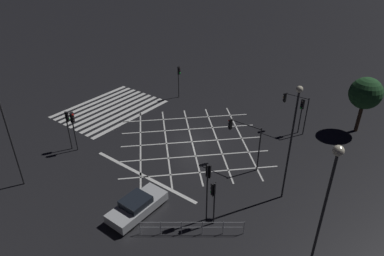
{
  "coord_description": "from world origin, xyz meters",
  "views": [
    {
      "loc": [
        21.97,
        16.81,
        17.22
      ],
      "look_at": [
        0.0,
        0.0,
        1.51
      ],
      "focal_mm": 32.0,
      "sensor_mm": 36.0,
      "label": 1
    }
  ],
  "objects_px": {
    "traffic_light_sw_cross": "(179,75)",
    "street_lamp_far": "(326,198)",
    "traffic_light_median_north": "(243,133)",
    "street_lamp_east": "(293,130)",
    "traffic_light_ne_main": "(208,181)",
    "traffic_light_nw_main": "(301,109)",
    "traffic_light_se_cross": "(73,124)",
    "street_lamp_west": "(5,120)",
    "traffic_light_nw_cross": "(294,104)",
    "street_tree_near": "(366,93)",
    "traffic_light_se_main": "(68,122)",
    "traffic_light_ne_cross": "(213,195)",
    "waiting_car": "(137,206)"
  },
  "relations": [
    {
      "from": "traffic_light_ne_main",
      "to": "street_tree_near",
      "type": "distance_m",
      "value": 19.71
    },
    {
      "from": "traffic_light_sw_cross",
      "to": "street_lamp_east",
      "type": "bearing_deg",
      "value": -27.91
    },
    {
      "from": "street_lamp_far",
      "to": "traffic_light_sw_cross",
      "type": "bearing_deg",
      "value": -125.52
    },
    {
      "from": "traffic_light_sw_cross",
      "to": "traffic_light_median_north",
      "type": "height_order",
      "value": "traffic_light_median_north"
    },
    {
      "from": "street_tree_near",
      "to": "traffic_light_nw_cross",
      "type": "bearing_deg",
      "value": -53.41
    },
    {
      "from": "traffic_light_nw_main",
      "to": "street_lamp_east",
      "type": "height_order",
      "value": "street_lamp_east"
    },
    {
      "from": "traffic_light_se_main",
      "to": "traffic_light_ne_cross",
      "type": "xyz_separation_m",
      "value": [
        -0.09,
        15.53,
        -0.25
      ]
    },
    {
      "from": "street_lamp_far",
      "to": "waiting_car",
      "type": "bearing_deg",
      "value": -82.35
    },
    {
      "from": "traffic_light_nw_main",
      "to": "street_tree_near",
      "type": "distance_m",
      "value": 6.18
    },
    {
      "from": "traffic_light_ne_main",
      "to": "street_lamp_far",
      "type": "height_order",
      "value": "street_lamp_far"
    },
    {
      "from": "street_lamp_west",
      "to": "street_lamp_far",
      "type": "distance_m",
      "value": 21.61
    },
    {
      "from": "traffic_light_se_cross",
      "to": "traffic_light_ne_main",
      "type": "distance_m",
      "value": 14.36
    },
    {
      "from": "traffic_light_sw_cross",
      "to": "street_lamp_east",
      "type": "distance_m",
      "value": 20.07
    },
    {
      "from": "traffic_light_nw_main",
      "to": "street_lamp_far",
      "type": "relative_size",
      "value": 0.39
    },
    {
      "from": "street_lamp_far",
      "to": "waiting_car",
      "type": "distance_m",
      "value": 13.06
    },
    {
      "from": "traffic_light_sw_cross",
      "to": "street_lamp_far",
      "type": "bearing_deg",
      "value": -35.52
    },
    {
      "from": "traffic_light_se_main",
      "to": "traffic_light_nw_cross",
      "type": "bearing_deg",
      "value": -43.52
    },
    {
      "from": "street_lamp_far",
      "to": "street_lamp_east",
      "type": "bearing_deg",
      "value": -145.93
    },
    {
      "from": "street_lamp_west",
      "to": "waiting_car",
      "type": "relative_size",
      "value": 1.97
    },
    {
      "from": "traffic_light_ne_cross",
      "to": "traffic_light_median_north",
      "type": "distance_m",
      "value": 7.53
    },
    {
      "from": "traffic_light_se_main",
      "to": "traffic_light_ne_cross",
      "type": "distance_m",
      "value": 15.53
    },
    {
      "from": "traffic_light_ne_cross",
      "to": "traffic_light_median_north",
      "type": "bearing_deg",
      "value": -74.33
    },
    {
      "from": "street_lamp_east",
      "to": "traffic_light_nw_main",
      "type": "bearing_deg",
      "value": -164.06
    },
    {
      "from": "traffic_light_nw_main",
      "to": "street_lamp_west",
      "type": "xyz_separation_m",
      "value": [
        20.77,
        -14.06,
        3.11
      ]
    },
    {
      "from": "traffic_light_se_cross",
      "to": "street_lamp_west",
      "type": "height_order",
      "value": "street_lamp_west"
    },
    {
      "from": "street_lamp_east",
      "to": "traffic_light_ne_main",
      "type": "bearing_deg",
      "value": -30.76
    },
    {
      "from": "traffic_light_sw_cross",
      "to": "street_lamp_far",
      "type": "distance_m",
      "value": 26.98
    },
    {
      "from": "street_lamp_far",
      "to": "waiting_car",
      "type": "height_order",
      "value": "street_lamp_far"
    },
    {
      "from": "traffic_light_se_main",
      "to": "traffic_light_se_cross",
      "type": "height_order",
      "value": "traffic_light_se_cross"
    },
    {
      "from": "traffic_light_se_cross",
      "to": "street_lamp_west",
      "type": "relative_size",
      "value": 0.44
    },
    {
      "from": "traffic_light_nw_main",
      "to": "street_lamp_east",
      "type": "xyz_separation_m",
      "value": [
        9.8,
        2.8,
        3.2
      ]
    },
    {
      "from": "traffic_light_median_north",
      "to": "traffic_light_se_main",
      "type": "bearing_deg",
      "value": 28.47
    },
    {
      "from": "traffic_light_ne_cross",
      "to": "street_lamp_west",
      "type": "height_order",
      "value": "street_lamp_west"
    },
    {
      "from": "traffic_light_se_cross",
      "to": "street_tree_near",
      "type": "xyz_separation_m",
      "value": [
        -19.17,
        19.17,
        1.29
      ]
    },
    {
      "from": "street_lamp_west",
      "to": "waiting_car",
      "type": "height_order",
      "value": "street_lamp_west"
    },
    {
      "from": "street_lamp_west",
      "to": "street_lamp_far",
      "type": "bearing_deg",
      "value": 102.65
    },
    {
      "from": "traffic_light_se_main",
      "to": "traffic_light_sw_cross",
      "type": "bearing_deg",
      "value": -2.5
    },
    {
      "from": "traffic_light_sw_cross",
      "to": "traffic_light_nw_cross",
      "type": "bearing_deg",
      "value": 2.41
    },
    {
      "from": "traffic_light_se_cross",
      "to": "traffic_light_nw_cross",
      "type": "bearing_deg",
      "value": 47.68
    },
    {
      "from": "traffic_light_nw_cross",
      "to": "traffic_light_median_north",
      "type": "height_order",
      "value": "traffic_light_median_north"
    },
    {
      "from": "traffic_light_nw_main",
      "to": "traffic_light_ne_main",
      "type": "bearing_deg",
      "value": -1.33
    },
    {
      "from": "traffic_light_se_main",
      "to": "street_lamp_west",
      "type": "bearing_deg",
      "value": -166.51
    },
    {
      "from": "street_lamp_west",
      "to": "waiting_car",
      "type": "distance_m",
      "value": 11.21
    },
    {
      "from": "traffic_light_nw_cross",
      "to": "traffic_light_nw_main",
      "type": "distance_m",
      "value": 0.88
    },
    {
      "from": "traffic_light_nw_cross",
      "to": "traffic_light_median_north",
      "type": "xyz_separation_m",
      "value": [
        8.01,
        -1.06,
        0.1
      ]
    },
    {
      "from": "traffic_light_nw_main",
      "to": "street_tree_near",
      "type": "relative_size",
      "value": 0.65
    },
    {
      "from": "traffic_light_sw_cross",
      "to": "street_lamp_far",
      "type": "relative_size",
      "value": 0.42
    },
    {
      "from": "traffic_light_se_main",
      "to": "traffic_light_median_north",
      "type": "distance_m",
      "value": 15.36
    },
    {
      "from": "street_lamp_far",
      "to": "traffic_light_median_north",
      "type": "bearing_deg",
      "value": -132.34
    },
    {
      "from": "traffic_light_nw_main",
      "to": "street_lamp_east",
      "type": "bearing_deg",
      "value": 15.94
    }
  ]
}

